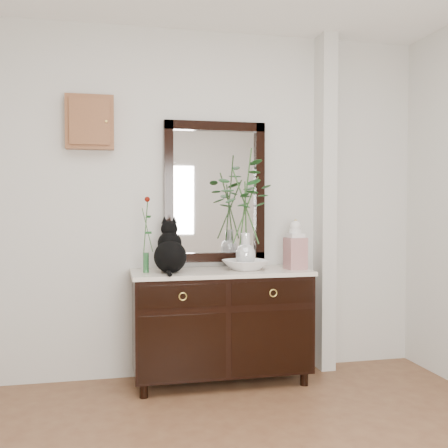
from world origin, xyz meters
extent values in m
cube|color=silver|center=(0.00, 1.98, 1.35)|extent=(3.60, 0.04, 2.70)
cube|color=silver|center=(1.00, 1.90, 1.35)|extent=(0.12, 0.20, 2.70)
cube|color=black|center=(0.10, 1.73, 0.46)|extent=(1.30, 0.50, 0.82)
cube|color=white|center=(0.10, 1.73, 0.83)|extent=(1.33, 0.52, 0.03)
cube|color=black|center=(0.10, 1.97, 1.44)|extent=(0.80, 0.06, 1.10)
cube|color=white|center=(0.10, 1.98, 1.44)|extent=(0.66, 0.01, 0.96)
cube|color=brown|center=(-0.85, 1.94, 1.95)|extent=(0.35, 0.10, 0.40)
imported|color=white|center=(0.28, 1.71, 0.89)|extent=(0.41, 0.41, 0.08)
camera|label=1|loc=(-0.71, -2.08, 1.35)|focal=42.00mm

